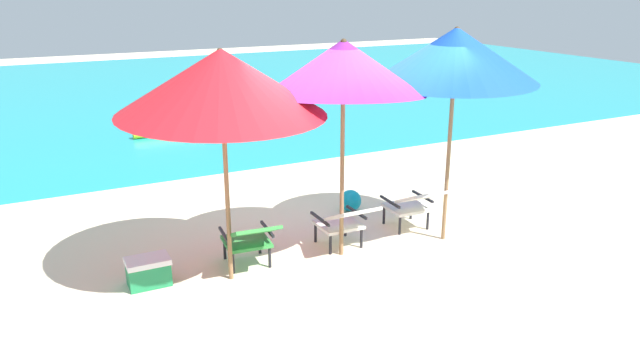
{
  "coord_description": "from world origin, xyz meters",
  "views": [
    {
      "loc": [
        -3.4,
        -6.41,
        3.19
      ],
      "look_at": [
        0.0,
        0.25,
        0.75
      ],
      "focal_mm": 33.96,
      "sensor_mm": 36.0,
      "label": 1
    }
  ],
  "objects": [
    {
      "name": "ground_plane",
      "position": [
        0.0,
        4.0,
        0.0
      ],
      "size": [
        40.0,
        40.0,
        0.0
      ],
      "primitive_type": "plane",
      "color": "beige"
    },
    {
      "name": "ocean_band",
      "position": [
        0.0,
        12.41,
        0.0
      ],
      "size": [
        40.0,
        18.0,
        0.01
      ],
      "primitive_type": "cube",
      "color": "teal",
      "rests_on": "ground_plane"
    },
    {
      "name": "swim_buoy",
      "position": [
        -0.44,
        6.62,
        0.1
      ],
      "size": [
        1.6,
        0.18,
        0.18
      ],
      "primitive_type": "cylinder",
      "rotation": [
        0.0,
        1.57,
        0.0
      ],
      "color": "yellow",
      "rests_on": "ocean_band"
    },
    {
      "name": "lounge_chair_left",
      "position": [
        -1.21,
        -0.33,
        0.4
      ],
      "size": [
        0.62,
        0.92,
        0.68
      ],
      "color": "#338E3D",
      "rests_on": "ground_plane"
    },
    {
      "name": "lounge_chair_center",
      "position": [
        0.04,
        -0.36,
        0.4
      ],
      "size": [
        0.56,
        0.88,
        0.68
      ],
      "color": "silver",
      "rests_on": "ground_plane"
    },
    {
      "name": "lounge_chair_right",
      "position": [
        1.15,
        -0.24,
        0.4
      ],
      "size": [
        0.58,
        0.9,
        0.68
      ],
      "color": "silver",
      "rests_on": "ground_plane"
    },
    {
      "name": "beach_umbrella_left",
      "position": [
        -1.49,
        -0.45,
        2.23
      ],
      "size": [
        2.64,
        2.65,
        2.61
      ],
      "color": "olive",
      "rests_on": "ground_plane"
    },
    {
      "name": "beach_umbrella_center",
      "position": [
        -0.07,
        -0.45,
        2.29
      ],
      "size": [
        2.53,
        2.55,
        2.69
      ],
      "color": "olive",
      "rests_on": "ground_plane"
    },
    {
      "name": "beach_umbrella_right",
      "position": [
        1.35,
        -0.64,
        2.38
      ],
      "size": [
        2.81,
        2.81,
        2.73
      ],
      "color": "olive",
      "rests_on": "ground_plane"
    },
    {
      "name": "beach_ball",
      "position": [
        0.78,
        0.8,
        0.16
      ],
      "size": [
        0.32,
        0.32,
        0.32
      ],
      "primitive_type": "sphere",
      "color": "#0A93AD",
      "rests_on": "ground_plane"
    },
    {
      "name": "cooler_box",
      "position": [
        -2.35,
        -0.18,
        0.16
      ],
      "size": [
        0.47,
        0.33,
        0.32
      ],
      "color": "#1E844C",
      "rests_on": "ground_plane"
    }
  ]
}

